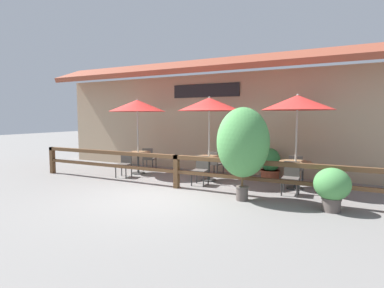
{
  "coord_description": "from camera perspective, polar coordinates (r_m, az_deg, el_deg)",
  "views": [
    {
      "loc": [
        4.13,
        -6.29,
        2.03
      ],
      "look_at": [
        0.31,
        1.43,
        1.25
      ],
      "focal_mm": 28.0,
      "sensor_mm": 36.0,
      "label": 1
    }
  ],
  "objects": [
    {
      "name": "dining_table_near",
      "position": [
        10.89,
        -10.22,
        -2.33
      ],
      "size": [
        0.89,
        0.89,
        0.78
      ],
      "color": "olive",
      "rests_on": "ground"
    },
    {
      "name": "chair_middle_streetside",
      "position": [
        8.96,
        1.69,
        -4.74
      ],
      "size": [
        0.44,
        0.44,
        0.86
      ],
      "rotation": [
        0.0,
        0.0,
        0.04
      ],
      "color": "#514C47",
      "rests_on": "ground"
    },
    {
      "name": "chair_far_streetside",
      "position": [
        8.27,
        18.33,
        -5.84
      ],
      "size": [
        0.42,
        0.42,
        0.86
      ],
      "rotation": [
        0.0,
        0.0,
        0.01
      ],
      "color": "#514C47",
      "rests_on": "ground"
    },
    {
      "name": "chair_middle_wallside",
      "position": [
        10.21,
        4.31,
        -3.53
      ],
      "size": [
        0.5,
        0.5,
        0.86
      ],
      "rotation": [
        0.0,
        0.0,
        2.93
      ],
      "color": "#514C47",
      "rests_on": "ground"
    },
    {
      "name": "patio_umbrella_far",
      "position": [
        8.85,
        19.44,
        7.42
      ],
      "size": [
        2.0,
        2.0,
        2.67
      ],
      "color": "#B7B2A8",
      "rests_on": "ground"
    },
    {
      "name": "ground_plane",
      "position": [
        7.79,
        -6.81,
        -9.94
      ],
      "size": [
        60.0,
        60.0,
        0.0
      ],
      "primitive_type": "plane",
      "color": "slate"
    },
    {
      "name": "chair_near_streetside",
      "position": [
        10.4,
        -12.73,
        -3.49
      ],
      "size": [
        0.48,
        0.48,
        0.86
      ],
      "rotation": [
        0.0,
        0.0,
        0.17
      ],
      "color": "#514C47",
      "rests_on": "ground"
    },
    {
      "name": "potted_plant_small_flowering",
      "position": [
        7.13,
        25.12,
        -7.34
      ],
      "size": [
        0.76,
        0.68,
        0.94
      ],
      "color": "#564C47",
      "rests_on": "ground"
    },
    {
      "name": "patio_railing",
      "position": [
        8.53,
        -2.99,
        -3.82
      ],
      "size": [
        10.4,
        0.14,
        0.95
      ],
      "color": "brown",
      "rests_on": "ground"
    },
    {
      "name": "chair_far_wallside",
      "position": [
        9.69,
        19.18,
        -4.28
      ],
      "size": [
        0.43,
        0.43,
        0.86
      ],
      "rotation": [
        0.0,
        0.0,
        3.18
      ],
      "color": "#514C47",
      "rests_on": "ground"
    },
    {
      "name": "dining_table_middle",
      "position": [
        9.55,
        3.26,
        -3.3
      ],
      "size": [
        0.89,
        0.89,
        0.78
      ],
      "color": "olive",
      "rests_on": "ground"
    },
    {
      "name": "patio_umbrella_near",
      "position": [
        10.8,
        -10.37,
        7.17
      ],
      "size": [
        2.0,
        2.0,
        2.67
      ],
      "color": "#B7B2A8",
      "rests_on": "ground"
    },
    {
      "name": "patio_umbrella_middle",
      "position": [
        9.46,
        3.31,
        7.54
      ],
      "size": [
        2.0,
        2.0,
        2.67
      ],
      "color": "#B7B2A8",
      "rests_on": "ground"
    },
    {
      "name": "potted_plant_entrance_palm",
      "position": [
        7.28,
        9.65,
        0.17
      ],
      "size": [
        1.27,
        1.15,
        2.26
      ],
      "color": "#564C47",
      "rests_on": "ground"
    },
    {
      "name": "building_facade",
      "position": [
        11.18,
        4.7,
        5.87
      ],
      "size": [
        14.28,
        1.49,
        4.23
      ],
      "color": "tan",
      "rests_on": "ground"
    },
    {
      "name": "potted_plant_tall_tropical",
      "position": [
        10.16,
        14.68,
        -3.72
      ],
      "size": [
        0.64,
        0.63,
        1.0
      ],
      "color": "#9E4C33",
      "rests_on": "ground"
    },
    {
      "name": "dining_table_far",
      "position": [
        8.95,
        19.1,
        -4.15
      ],
      "size": [
        0.89,
        0.89,
        0.78
      ],
      "color": "olive",
      "rests_on": "ground"
    },
    {
      "name": "chair_near_wallside",
      "position": [
        11.48,
        -8.2,
        -2.61
      ],
      "size": [
        0.51,
        0.51,
        0.86
      ],
      "rotation": [
        0.0,
        0.0,
        3.38
      ],
      "color": "#514C47",
      "rests_on": "ground"
    }
  ]
}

